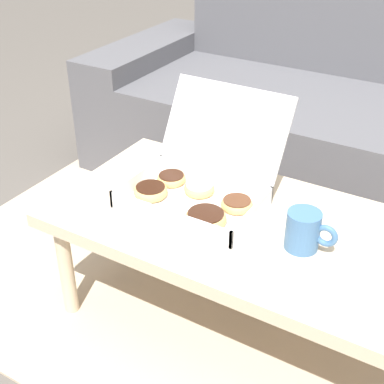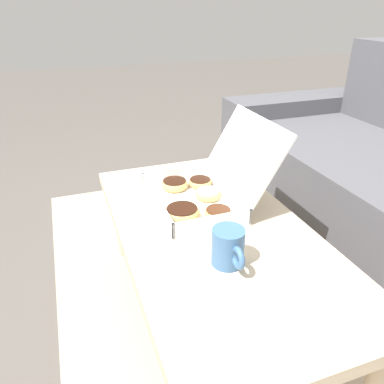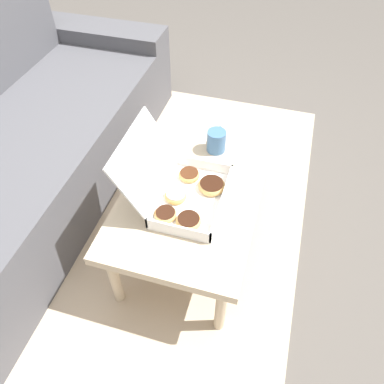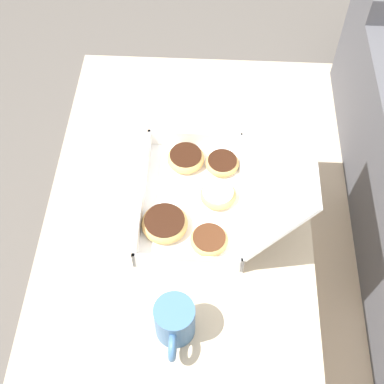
{
  "view_description": "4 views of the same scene",
  "coord_description": "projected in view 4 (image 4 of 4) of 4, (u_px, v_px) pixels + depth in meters",
  "views": [
    {
      "loc": [
        0.49,
        -1.27,
        1.22
      ],
      "look_at": [
        -0.17,
        -0.17,
        0.44
      ],
      "focal_mm": 50.0,
      "sensor_mm": 36.0,
      "label": 1
    },
    {
      "loc": [
        0.9,
        -0.55,
        1.02
      ],
      "look_at": [
        -0.17,
        -0.17,
        0.44
      ],
      "focal_mm": 35.0,
      "sensor_mm": 36.0,
      "label": 2
    },
    {
      "loc": [
        -1.14,
        -0.45,
        1.54
      ],
      "look_at": [
        -0.17,
        -0.17,
        0.44
      ],
      "focal_mm": 35.0,
      "sensor_mm": 36.0,
      "label": 3
    },
    {
      "loc": [
        0.59,
        -0.13,
        1.52
      ],
      "look_at": [
        -0.17,
        -0.17,
        0.44
      ],
      "focal_mm": 50.0,
      "sensor_mm": 36.0,
      "label": 4
    }
  ],
  "objects": [
    {
      "name": "coffee_mug",
      "position": [
        175.0,
        322.0,
        1.13
      ],
      "size": [
        0.13,
        0.09,
        0.1
      ],
      "color": "#3D6693",
      "rests_on": "coffee_table"
    },
    {
      "name": "ground_plane",
      "position": [
        246.0,
        325.0,
        1.58
      ],
      "size": [
        12.0,
        12.0,
        0.0
      ],
      "primitive_type": "plane",
      "color": "#514C47"
    },
    {
      "name": "pastry_box",
      "position": [
        208.0,
        192.0,
        1.32
      ],
      "size": [
        0.38,
        0.39,
        0.28
      ],
      "color": "white",
      "rests_on": "coffee_table"
    },
    {
      "name": "coffee_table",
      "position": [
        194.0,
        269.0,
        1.3
      ],
      "size": [
        1.09,
        0.57,
        0.39
      ],
      "color": "#C6B293",
      "rests_on": "ground_plane"
    },
    {
      "name": "area_rug",
      "position": [
        348.0,
        330.0,
        1.57
      ],
      "size": [
        2.3,
        1.94,
        0.01
      ],
      "primitive_type": "cube",
      "color": "tan",
      "rests_on": "ground_plane"
    }
  ]
}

